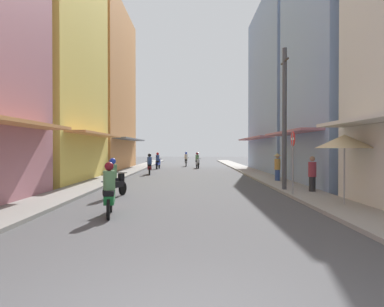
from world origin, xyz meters
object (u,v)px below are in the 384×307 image
at_px(motorbike_black, 113,180).
at_px(motorbike_white, 185,160).
at_px(motorbike_maroon, 148,165).
at_px(street_sign_no_entry, 291,155).
at_px(motorbike_green, 108,192).
at_px(motorbike_blue, 157,162).
at_px(pedestrian_foreground, 276,166).
at_px(utility_pole, 283,118).
at_px(pedestrian_midway, 311,175).
at_px(motorbike_silver, 196,161).
at_px(vendor_umbrella, 343,141).

relative_size(motorbike_black, motorbike_white, 0.97).
relative_size(motorbike_maroon, street_sign_no_entry, 0.68).
xyz_separation_m(motorbike_maroon, motorbike_green, (0.80, -17.16, 0.00)).
distance_m(motorbike_blue, pedestrian_foreground, 16.44).
xyz_separation_m(pedestrian_foreground, utility_pole, (-0.74, -4.58, 2.36)).
bearing_deg(motorbike_black, pedestrian_midway, 6.47).
bearing_deg(motorbike_silver, pedestrian_foreground, -74.22).
distance_m(motorbike_black, motorbike_blue, 20.57).
distance_m(motorbike_black, street_sign_no_entry, 7.25).
bearing_deg(utility_pole, street_sign_no_entry, -93.23).
bearing_deg(motorbike_blue, motorbike_white, 63.35).
xyz_separation_m(motorbike_black, vendor_umbrella, (8.17, -2.71, 1.49)).
relative_size(motorbike_black, pedestrian_midway, 1.07).
distance_m(motorbike_maroon, vendor_umbrella, 17.75).
distance_m(motorbike_blue, utility_pole, 20.42).
distance_m(motorbike_white, vendor_umbrella, 29.07).
bearing_deg(motorbike_green, utility_pole, 42.17).
xyz_separation_m(pedestrian_midway, utility_pole, (-1.01, 0.78, 2.49)).
relative_size(motorbike_blue, pedestrian_foreground, 1.07).
bearing_deg(street_sign_no_entry, utility_pole, 86.77).
height_order(motorbike_black, pedestrian_midway, pedestrian_midway).
distance_m(motorbike_maroon, motorbike_silver, 9.55).
distance_m(motorbike_black, pedestrian_foreground, 10.20).
bearing_deg(motorbike_green, motorbike_black, 99.69).
bearing_deg(motorbike_green, motorbike_silver, 83.54).
bearing_deg(vendor_umbrella, motorbike_silver, 100.46).
height_order(pedestrian_foreground, street_sign_no_entry, street_sign_no_entry).
bearing_deg(pedestrian_midway, motorbike_green, -145.68).
xyz_separation_m(utility_pole, street_sign_no_entry, (-0.10, -1.77, -1.59)).
height_order(motorbike_maroon, utility_pole, utility_pole).
height_order(pedestrian_midway, street_sign_no_entry, street_sign_no_entry).
distance_m(motorbike_blue, motorbike_white, 5.81).
bearing_deg(street_sign_no_entry, vendor_umbrella, -69.48).
xyz_separation_m(motorbike_maroon, street_sign_no_entry, (7.26, -13.00, 1.01)).
bearing_deg(vendor_umbrella, motorbike_maroon, 117.79).
bearing_deg(pedestrian_foreground, motorbike_green, -124.74).
relative_size(motorbike_white, vendor_umbrella, 0.75).
bearing_deg(motorbike_silver, pedestrian_midway, -77.46).
bearing_deg(motorbike_silver, utility_pole, -79.75).
xyz_separation_m(motorbike_silver, pedestrian_foreground, (4.36, -15.43, 0.25)).
distance_m(pedestrian_midway, vendor_umbrella, 3.90).
relative_size(motorbike_green, pedestrian_midway, 1.10).
xyz_separation_m(motorbike_black, motorbike_white, (2.47, 25.76, 0.00)).
relative_size(utility_pole, street_sign_no_entry, 2.44).
relative_size(motorbike_blue, utility_pole, 0.28).
xyz_separation_m(motorbike_green, street_sign_no_entry, (6.45, 4.16, 1.01)).
bearing_deg(pedestrian_midway, motorbike_maroon, 124.87).
bearing_deg(motorbike_blue, pedestrian_midway, -66.79).
relative_size(motorbike_silver, pedestrian_midway, 1.11).
height_order(pedestrian_foreground, utility_pole, utility_pole).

